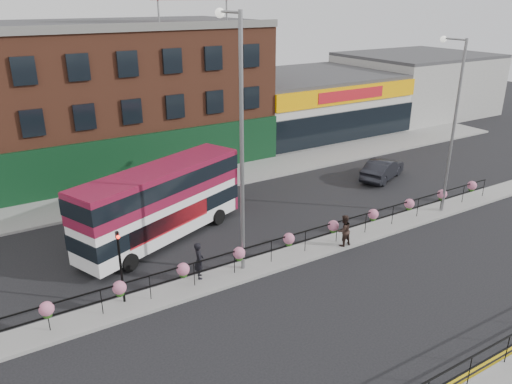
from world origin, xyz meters
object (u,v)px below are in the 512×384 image
pedestrian_a (199,260)px  lamp_column_west (238,125)px  pedestrian_b (344,230)px  lamp_column_east (452,113)px  double_decker_bus (161,196)px  car (382,169)px

pedestrian_a → lamp_column_west: size_ratio=0.15×
pedestrian_b → lamp_column_east: (7.89, 0.57, 4.97)m
pedestrian_b → lamp_column_west: size_ratio=0.15×
double_decker_bus → car: 16.62m
lamp_column_west → double_decker_bus: bearing=112.0°
car → lamp_column_east: size_ratio=0.47×
double_decker_bus → car: size_ratio=2.15×
double_decker_bus → lamp_column_east: (15.25, -5.12, 3.51)m
pedestrian_a → lamp_column_east: lamp_column_east is taller
lamp_column_west → pedestrian_a: bearing=179.7°
pedestrian_b → lamp_column_east: 9.35m
double_decker_bus → car: double_decker_bus is taller
car → pedestrian_a: bearing=85.2°
double_decker_bus → pedestrian_a: double_decker_bus is taller
lamp_column_east → pedestrian_a: bearing=178.4°
double_decker_bus → lamp_column_west: 6.74m
double_decker_bus → pedestrian_b: double_decker_bus is taller
lamp_column_west → car: bearing=20.6°
lamp_column_west → lamp_column_east: 13.39m
double_decker_bus → lamp_column_west: lamp_column_west is taller
car → lamp_column_west: (-14.61, -5.48, 6.15)m
pedestrian_a → pedestrian_b: (7.54, -1.00, -0.04)m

